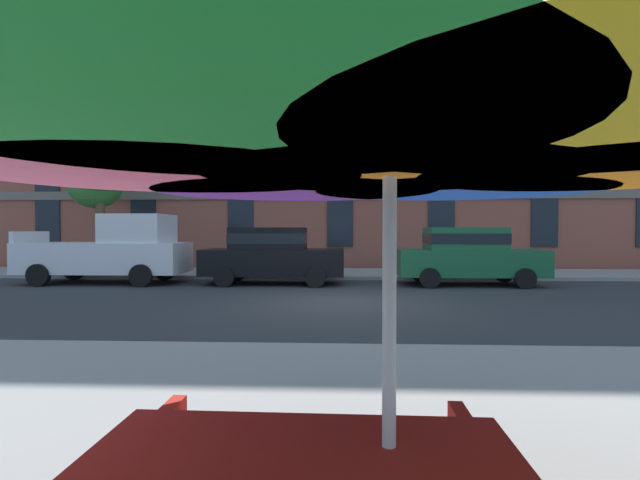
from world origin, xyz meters
The scene contains 8 objects.
ground_plane centered at (0.00, 0.00, 0.00)m, with size 120.00×120.00×0.00m, color #2D3033.
sidewalk_far centered at (0.00, 6.80, 0.06)m, with size 56.00×3.60×0.12m, color gray.
apartment_building centered at (0.00, 14.99, 9.60)m, with size 38.31×12.08×19.20m.
pickup_white centered at (-7.26, 3.70, 1.03)m, with size 5.10×2.12×2.20m.
sedan_black centered at (-2.12, 3.70, 0.95)m, with size 4.40×1.98×1.78m.
sedan_green centered at (3.95, 3.70, 0.95)m, with size 4.40×1.98×1.78m.
street_tree_left centered at (-9.14, 6.51, 4.06)m, with size 2.62×2.72×5.53m.
patio_umbrella centered at (0.26, -9.00, 2.18)m, with size 3.57×3.32×2.51m.
Camera 1 is at (0.06, -10.99, 1.69)m, focal length 26.39 mm.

